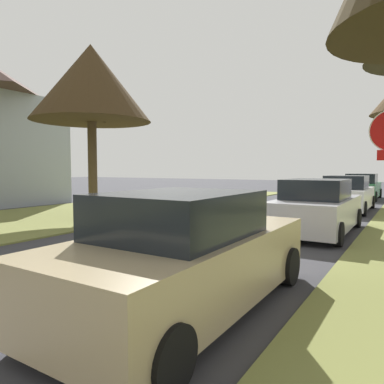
% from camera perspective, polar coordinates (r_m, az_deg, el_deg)
% --- Properties ---
extents(street_tree_left_mid_b, '(4.45, 4.45, 6.46)m').
position_cam_1_polar(street_tree_left_mid_b, '(14.37, -15.93, 16.41)').
color(street_tree_left_mid_b, '#4C3C24').
rests_on(street_tree_left_mid_b, grass_verge_left).
extents(parked_sedan_tan, '(1.95, 4.41, 1.57)m').
position_cam_1_polar(parked_sedan_tan, '(4.80, -0.87, -10.08)').
color(parked_sedan_tan, tan).
rests_on(parked_sedan_tan, ground).
extents(parked_sedan_silver, '(1.95, 4.41, 1.57)m').
position_cam_1_polar(parked_sedan_silver, '(10.96, 19.46, -2.48)').
color(parked_sedan_silver, '#BCBCC1').
rests_on(parked_sedan_silver, ground).
extents(parked_sedan_white, '(1.95, 4.41, 1.57)m').
position_cam_1_polar(parked_sedan_white, '(17.19, 23.64, -0.39)').
color(parked_sedan_white, white).
rests_on(parked_sedan_white, ground).
extents(parked_sedan_green, '(1.95, 4.41, 1.57)m').
position_cam_1_polar(parked_sedan_green, '(24.29, 25.66, 0.67)').
color(parked_sedan_green, '#28663D').
rests_on(parked_sedan_green, ground).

